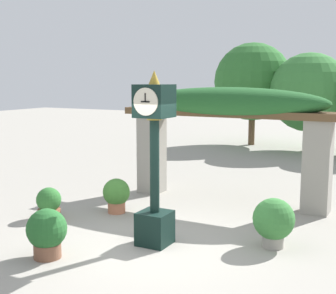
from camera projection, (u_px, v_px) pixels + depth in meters
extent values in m
plane|color=gray|center=(156.00, 247.00, 8.19)|extent=(60.00, 60.00, 0.00)
cube|color=black|center=(155.00, 228.00, 8.29)|extent=(0.54, 0.54, 0.59)
cylinder|color=black|center=(155.00, 166.00, 8.13)|extent=(0.17, 0.17, 1.63)
cylinder|color=gold|center=(154.00, 119.00, 8.01)|extent=(0.27, 0.27, 0.04)
cube|color=black|center=(154.00, 101.00, 7.96)|extent=(0.56, 0.56, 0.56)
cylinder|color=beige|center=(146.00, 102.00, 7.71)|extent=(0.46, 0.02, 0.46)
cylinder|color=beige|center=(162.00, 100.00, 8.22)|extent=(0.46, 0.02, 0.46)
cube|color=black|center=(145.00, 102.00, 7.70)|extent=(0.16, 0.01, 0.02)
cube|color=black|center=(145.00, 98.00, 7.69)|extent=(0.02, 0.01, 0.15)
cone|color=gold|center=(154.00, 77.00, 7.91)|extent=(0.20, 0.20, 0.24)
cube|color=gray|center=(152.00, 153.00, 12.06)|extent=(0.57, 0.57, 2.04)
cube|color=gray|center=(317.00, 167.00, 10.14)|extent=(0.57, 0.57, 2.04)
cube|color=brown|center=(224.00, 114.00, 10.69)|extent=(5.32, 0.13, 0.16)
cube|color=brown|center=(227.00, 113.00, 10.86)|extent=(5.32, 0.13, 0.16)
cube|color=brown|center=(230.00, 113.00, 11.03)|extent=(5.32, 0.13, 0.16)
cube|color=brown|center=(233.00, 112.00, 11.19)|extent=(5.32, 0.13, 0.16)
ellipsoid|color=#235B28|center=(229.00, 102.00, 10.91)|extent=(4.65, 1.17, 0.70)
cylinder|color=gray|center=(273.00, 241.00, 8.16)|extent=(0.37, 0.37, 0.24)
sphere|color=#387A38|center=(274.00, 219.00, 8.10)|extent=(0.73, 0.73, 0.73)
cylinder|color=#9E563D|center=(49.00, 214.00, 9.85)|extent=(0.47, 0.47, 0.21)
sphere|color=#2D6B2D|center=(49.00, 200.00, 9.81)|extent=(0.52, 0.52, 0.52)
cylinder|color=#B26B4C|center=(117.00, 207.00, 10.27)|extent=(0.38, 0.38, 0.24)
sphere|color=#427F33|center=(116.00, 192.00, 10.22)|extent=(0.60, 0.60, 0.60)
cylinder|color=brown|center=(48.00, 251.00, 7.67)|extent=(0.45, 0.45, 0.24)
sphere|color=#235B28|center=(47.00, 229.00, 7.62)|extent=(0.66, 0.66, 0.66)
cylinder|color=brown|center=(252.00, 127.00, 20.81)|extent=(0.28, 0.28, 1.61)
sphere|color=#2D6B2D|center=(253.00, 82.00, 20.52)|extent=(3.40, 3.40, 3.40)
cylinder|color=brown|center=(307.00, 135.00, 19.01)|extent=(0.28, 0.28, 1.28)
sphere|color=#387A38|center=(309.00, 92.00, 18.76)|extent=(3.17, 3.17, 3.17)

